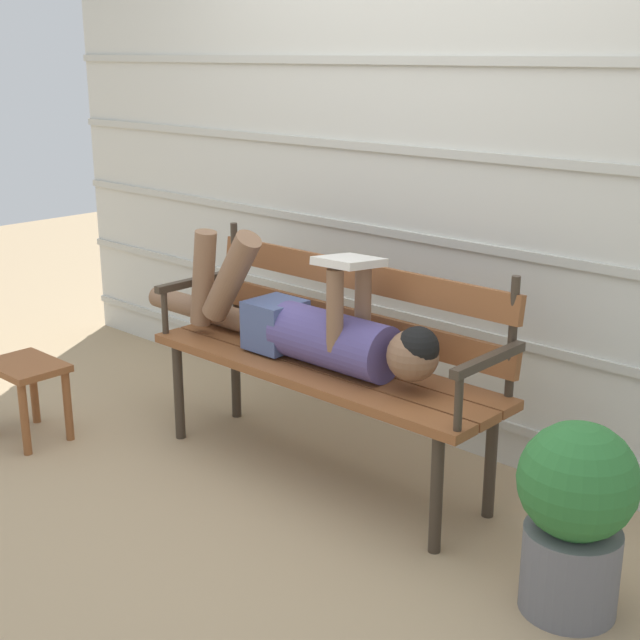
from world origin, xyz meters
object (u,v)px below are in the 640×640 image
reclining_person (306,325)px  footstool (27,380)px  park_bench (331,349)px  potted_plant (575,512)px

reclining_person → footstool: bearing=-150.7°
park_bench → footstool: size_ratio=4.42×
park_bench → footstool: park_bench is taller
park_bench → potted_plant: (1.19, -0.22, -0.18)m
reclining_person → potted_plant: (1.26, -0.16, -0.29)m
reclining_person → footstool: (-1.10, -0.62, -0.35)m
reclining_person → footstool: 1.31m
park_bench → reclining_person: (-0.08, -0.07, 0.10)m
park_bench → reclining_person: bearing=-139.3°
footstool → potted_plant: potted_plant is taller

